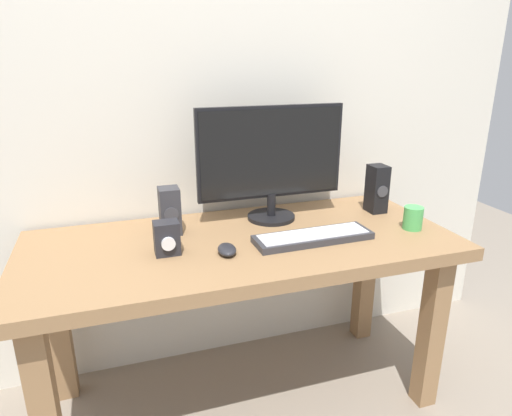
{
  "coord_description": "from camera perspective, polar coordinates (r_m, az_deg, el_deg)",
  "views": [
    {
      "loc": [
        -0.44,
        -1.52,
        1.4
      ],
      "look_at": [
        0.05,
        0.0,
        0.85
      ],
      "focal_mm": 31.81,
      "sensor_mm": 36.0,
      "label": 1
    }
  ],
  "objects": [
    {
      "name": "coffee_mug",
      "position": [
        1.91,
        19.14,
        -1.19
      ],
      "size": [
        0.08,
        0.08,
        0.09
      ],
      "primitive_type": "cylinder",
      "color": "#4CB259",
      "rests_on": "desk"
    },
    {
      "name": "speaker_right",
      "position": [
        2.06,
        14.96,
        2.35
      ],
      "size": [
        0.07,
        0.09,
        0.21
      ],
      "color": "black",
      "rests_on": "desk"
    },
    {
      "name": "wall_back",
      "position": [
        1.96,
        -5.45,
        21.79
      ],
      "size": [
        2.93,
        0.04,
        3.0
      ],
      "primitive_type": "cube",
      "color": "silver",
      "rests_on": "ground_plane"
    },
    {
      "name": "desk",
      "position": [
        1.76,
        -1.7,
        -7.2
      ],
      "size": [
        1.62,
        0.7,
        0.73
      ],
      "color": "#936D47",
      "rests_on": "ground_plane"
    },
    {
      "name": "mouse",
      "position": [
        1.6,
        -3.68,
        -5.24
      ],
      "size": [
        0.07,
        0.11,
        0.03
      ],
      "primitive_type": "ellipsoid",
      "rotation": [
        0.0,
        0.0,
        -0.1
      ],
      "color": "#232328",
      "rests_on": "desk"
    },
    {
      "name": "monitor",
      "position": [
        1.87,
        1.91,
        6.2
      ],
      "size": [
        0.62,
        0.2,
        0.47
      ],
      "color": "black",
      "rests_on": "desk"
    },
    {
      "name": "audio_controller",
      "position": [
        1.61,
        -11.15,
        -3.73
      ],
      "size": [
        0.09,
        0.08,
        0.12
      ],
      "color": "#232328",
      "rests_on": "desk"
    },
    {
      "name": "keyboard_primary",
      "position": [
        1.72,
        7.19,
        -3.64
      ],
      "size": [
        0.45,
        0.14,
        0.03
      ],
      "color": "#333338",
      "rests_on": "desk"
    },
    {
      "name": "ground_plane",
      "position": [
        2.11,
        -1.53,
        -22.59
      ],
      "size": [
        6.0,
        6.0,
        0.0
      ],
      "primitive_type": "plane",
      "color": "gray"
    },
    {
      "name": "speaker_left",
      "position": [
        1.77,
        -10.78,
        -0.36
      ],
      "size": [
        0.08,
        0.09,
        0.18
      ],
      "color": "#333338",
      "rests_on": "desk"
    }
  ]
}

